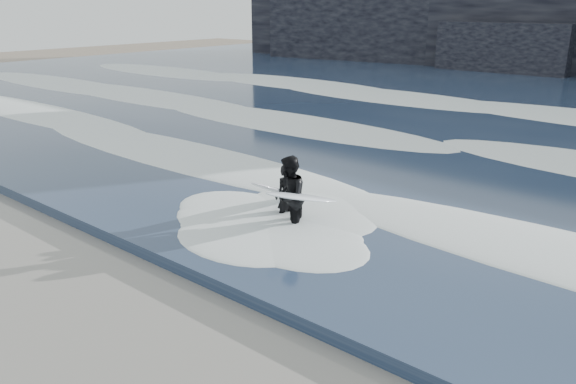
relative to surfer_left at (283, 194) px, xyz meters
name	(u,v)px	position (x,y,z in m)	size (l,w,h in m)	color
ground	(62,353)	(0.91, -6.70, -0.80)	(120.00, 120.00, 0.00)	#77624C
sea	(565,106)	(0.91, 22.30, -0.65)	(90.00, 52.00, 0.30)	#253551
foam_near	(362,194)	(0.91, 2.30, -0.40)	(60.00, 3.20, 0.20)	white
foam_mid	(466,146)	(0.91, 9.30, -0.38)	(60.00, 4.00, 0.24)	white
foam_far	(542,111)	(0.91, 18.30, -0.35)	(60.00, 4.80, 0.30)	white
surfer_left	(283,194)	(0.00, 0.00, 0.00)	(1.15, 2.24, 1.59)	black
surfer_right	(290,196)	(0.64, -0.50, 0.20)	(1.56, 2.12, 2.00)	black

